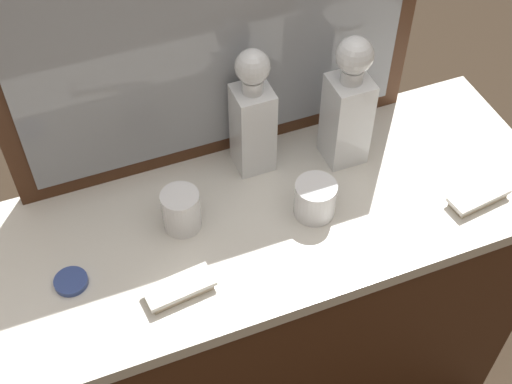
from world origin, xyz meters
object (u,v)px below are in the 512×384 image
(crystal_decanter_left, at_px, (347,112))
(silver_brush_right, at_px, (478,197))
(silver_brush_left, at_px, (180,289))
(crystal_tumbler_left, at_px, (315,200))
(crystal_tumbler_right, at_px, (181,212))
(crystal_decanter_front, at_px, (253,122))
(porcelain_dish, at_px, (71,282))

(crystal_decanter_left, distance_m, silver_brush_right, 0.33)
(silver_brush_left, bearing_deg, crystal_decanter_left, 25.97)
(crystal_tumbler_left, relative_size, silver_brush_left, 0.62)
(silver_brush_left, height_order, silver_brush_right, same)
(crystal_decanter_left, bearing_deg, crystal_tumbler_right, -171.02)
(crystal_decanter_front, xyz_separation_m, silver_brush_left, (-0.26, -0.27, -0.11))
(crystal_tumbler_right, xyz_separation_m, porcelain_dish, (-0.25, -0.06, -0.04))
(crystal_decanter_left, xyz_separation_m, crystal_decanter_front, (-0.20, 0.05, -0.00))
(crystal_decanter_front, xyz_separation_m, silver_brush_right, (0.41, -0.28, -0.11))
(silver_brush_right, height_order, porcelain_dish, silver_brush_right)
(crystal_decanter_front, height_order, crystal_tumbler_right, crystal_decanter_front)
(silver_brush_left, distance_m, porcelain_dish, 0.21)
(crystal_tumbler_right, xyz_separation_m, silver_brush_right, (0.61, -0.17, -0.03))
(crystal_decanter_front, relative_size, crystal_tumbler_right, 3.34)
(crystal_decanter_left, relative_size, silver_brush_right, 2.25)
(silver_brush_right, relative_size, porcelain_dish, 2.15)
(porcelain_dish, bearing_deg, silver_brush_right, -7.23)
(silver_brush_right, bearing_deg, porcelain_dish, 172.77)
(crystal_tumbler_right, distance_m, crystal_tumbler_left, 0.28)
(silver_brush_right, bearing_deg, crystal_decanter_left, 132.07)
(porcelain_dish, bearing_deg, silver_brush_left, -26.95)
(crystal_decanter_left, distance_m, porcelain_dish, 0.67)
(crystal_tumbler_right, height_order, crystal_tumbler_left, crystal_tumbler_right)
(crystal_decanter_front, xyz_separation_m, porcelain_dish, (-0.45, -0.17, -0.12))
(crystal_decanter_left, height_order, porcelain_dish, crystal_decanter_left)
(crystal_decanter_front, relative_size, silver_brush_right, 2.18)
(crystal_decanter_left, relative_size, silver_brush_left, 2.27)
(crystal_decanter_front, height_order, silver_brush_left, crystal_decanter_front)
(silver_brush_right, xyz_separation_m, porcelain_dish, (-0.85, 0.11, -0.01))
(crystal_decanter_left, relative_size, porcelain_dish, 4.85)
(crystal_tumbler_left, xyz_separation_m, silver_brush_right, (0.34, -0.10, -0.02))
(crystal_decanter_front, xyz_separation_m, crystal_tumbler_left, (0.07, -0.18, -0.09))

